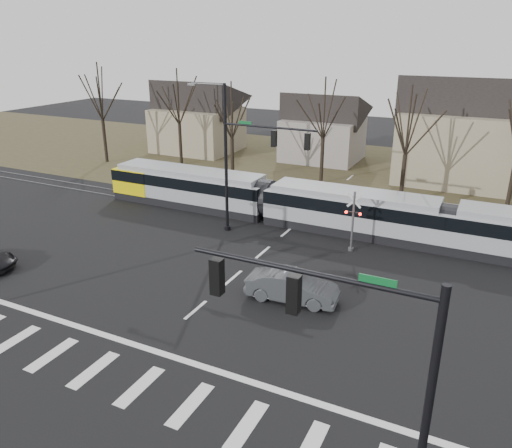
% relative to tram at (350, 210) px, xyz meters
% --- Properties ---
extents(ground, '(140.00, 140.00, 0.00)m').
position_rel_tram_xyz_m(ground, '(-3.94, -16.00, -1.66)').
color(ground, black).
extents(grass_verge, '(140.00, 28.00, 0.01)m').
position_rel_tram_xyz_m(grass_verge, '(-3.94, 16.00, -1.65)').
color(grass_verge, '#38331E').
rests_on(grass_verge, ground).
extents(crosswalk, '(27.00, 2.60, 0.01)m').
position_rel_tram_xyz_m(crosswalk, '(-3.94, -20.00, -1.65)').
color(crosswalk, silver).
rests_on(crosswalk, ground).
extents(stop_line, '(28.00, 0.35, 0.01)m').
position_rel_tram_xyz_m(stop_line, '(-3.94, -17.80, -1.65)').
color(stop_line, silver).
rests_on(stop_line, ground).
extents(lane_dashes, '(0.18, 30.00, 0.01)m').
position_rel_tram_xyz_m(lane_dashes, '(-3.94, -0.00, -1.65)').
color(lane_dashes, silver).
rests_on(lane_dashes, ground).
extents(rail_pair, '(90.00, 1.52, 0.06)m').
position_rel_tram_xyz_m(rail_pair, '(-3.94, -0.20, -1.63)').
color(rail_pair, '#59595E').
rests_on(rail_pair, ground).
extents(tram, '(40.12, 2.98, 3.04)m').
position_rel_tram_xyz_m(tram, '(0.00, 0.00, 0.00)').
color(tram, gray).
rests_on(tram, ground).
extents(sedan, '(2.61, 5.17, 1.60)m').
position_rel_tram_xyz_m(sedan, '(0.07, -10.88, -0.86)').
color(sedan, '#414447').
rests_on(sedan, ground).
extents(signal_pole_near_right, '(6.72, 0.44, 8.00)m').
position_rel_tram_xyz_m(signal_pole_near_right, '(6.17, -22.00, 3.51)').
color(signal_pole_near_right, black).
rests_on(signal_pole_near_right, ground).
extents(signal_pole_far, '(9.28, 0.44, 10.20)m').
position_rel_tram_xyz_m(signal_pole_far, '(-6.35, -3.50, 4.04)').
color(signal_pole_far, black).
rests_on(signal_pole_far, ground).
extents(rail_crossing_signal, '(1.08, 0.36, 4.00)m').
position_rel_tram_xyz_m(rail_crossing_signal, '(1.06, -3.21, 0.23)').
color(rail_crossing_signal, '#59595B').
rests_on(rail_crossing_signal, ground).
extents(tree_row, '(59.20, 7.20, 10.00)m').
position_rel_tram_xyz_m(tree_row, '(-1.94, 10.00, 3.34)').
color(tree_row, black).
rests_on(tree_row, ground).
extents(house_a, '(9.72, 8.64, 8.60)m').
position_rel_tram_xyz_m(house_a, '(-23.94, 18.00, 2.81)').
color(house_a, gray).
rests_on(house_a, ground).
extents(house_b, '(8.64, 7.56, 7.65)m').
position_rel_tram_xyz_m(house_b, '(-8.94, 20.00, 2.31)').
color(house_b, gray).
rests_on(house_b, ground).
extents(house_c, '(10.80, 8.64, 10.10)m').
position_rel_tram_xyz_m(house_c, '(5.06, 17.00, 3.57)').
color(house_c, gray).
rests_on(house_c, ground).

